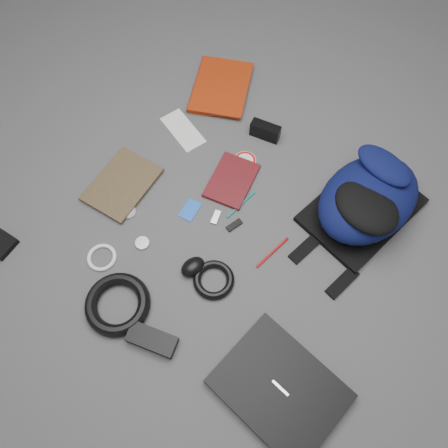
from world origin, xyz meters
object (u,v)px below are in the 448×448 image
Objects in this scene: dvd_case at (232,180)px; mouse at (193,267)px; comic_book at (101,173)px; laptop at (280,389)px; pouch at (1,244)px; textbook_red at (195,83)px; compact_camera at (265,131)px; power_brick at (152,340)px; backpack at (368,199)px.

mouse is (0.10, -0.34, 0.01)m from dvd_case.
comic_book is 3.11× the size of mouse.
dvd_case is 0.35m from mouse.
laptop is at bearing -3.31° from mouse.
comic_book is 3.07× the size of pouch.
comic_book is at bearing -175.37° from mouse.
comic_book is at bearing -116.08° from textbook_red.
compact_camera is at bearing 116.11° from mouse.
dvd_case is 1.35× the size of power_brick.
pouch is (-0.59, -0.06, -0.01)m from power_brick.
compact_camera is at bearing 47.13° from comic_book.
textbook_red is at bearing 83.51° from comic_book.
laptop is at bearing 10.22° from pouch.
laptop reaches higher than comic_book.
dvd_case is at bearing 54.80° from pouch.
textbook_red is 0.52m from comic_book.
laptop is at bearing 0.46° from power_brick.
mouse is 0.99× the size of pouch.
laptop reaches higher than dvd_case.
textbook_red is (-0.89, 0.74, -0.00)m from laptop.
power_brick is at bearing -99.86° from backpack.
compact_camera is (-0.44, 0.06, -0.06)m from backpack.
backpack is 1.24× the size of laptop.
backpack is 2.88× the size of power_brick.
power_brick is (0.52, -0.85, 0.00)m from textbook_red.
comic_book is at bearing 80.00° from pouch.
laptop is 1.19× the size of textbook_red.
dvd_case is 1.81× the size of compact_camera.
compact_camera is at bearing -177.66° from backpack.
dvd_case is at bearing 120.52° from mouse.
backpack reaches higher than pouch.
comic_book is 0.49m from mouse.
compact_camera reaches higher than power_brick.
dvd_case is 0.60m from power_brick.
textbook_red reaches higher than pouch.
backpack is at bearing 104.59° from laptop.
compact_camera is at bearing 84.94° from power_brick.
textbook_red reaches higher than comic_book.
dvd_case is at bearing 87.37° from power_brick.
mouse is 0.56× the size of power_brick.
laptop is 1.34× the size of comic_book.
laptop reaches higher than textbook_red.
mouse is 0.63m from pouch.
textbook_red is at bearing 162.09° from compact_camera.
power_brick is (-0.37, -0.11, 0.00)m from laptop.
pouch is at bearing -105.69° from comic_book.
laptop is 4.13× the size of pouch.
power_brick is at bearing -65.07° from mouse.
compact_camera reaches higher than textbook_red.
pouch reaches higher than dvd_case.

